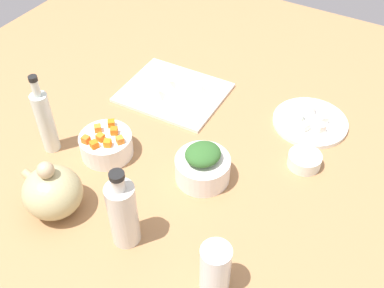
{
  "coord_description": "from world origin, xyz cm",
  "views": [
    {
      "loc": [
        -43.17,
        74.13,
        90.69
      ],
      "look_at": [
        0.0,
        0.0,
        8.0
      ],
      "focal_mm": 43.33,
      "sensor_mm": 36.0,
      "label": 1
    }
  ],
  "objects": [
    {
      "name": "tabletop",
      "position": [
        0.0,
        0.0,
        1.5
      ],
      "size": [
        190.0,
        190.0,
        3.0
      ],
      "primitive_type": "cube",
      "color": "#A5764B",
      "rests_on": "ground"
    },
    {
      "name": "carrot_cube_0",
      "position": [
        18.89,
        7.71,
        9.96
      ],
      "size": [
        2.46,
        2.46,
        1.8
      ],
      "primitive_type": "cube",
      "rotation": [
        0.0,
        0.0,
        2.1
      ],
      "color": "orange",
      "rests_on": "bowl_carrots"
    },
    {
      "name": "drinking_glass_0",
      "position": [
        -22.52,
        29.51,
        9.2
      ],
      "size": [
        6.3,
        6.3,
        12.41
      ],
      "primitive_type": "cylinder",
      "color": "white",
      "rests_on": "tabletop"
    },
    {
      "name": "bottle_0",
      "position": [
        34.55,
        15.65,
        12.63
      ],
      "size": [
        4.41,
        4.41,
        23.44
      ],
      "color": "silver",
      "rests_on": "tabletop"
    },
    {
      "name": "cutting_board",
      "position": [
        18.68,
        -20.88,
        3.5
      ],
      "size": [
        30.74,
        25.93,
        1.0
      ],
      "primitive_type": "cube",
      "rotation": [
        0.0,
        0.0,
        0.03
      ],
      "color": "silver",
      "rests_on": "tabletop"
    },
    {
      "name": "chopped_greens_mound",
      "position": [
        -5.83,
        4.75,
        11.42
      ],
      "size": [
        11.27,
        11.65,
        3.86
      ],
      "primitive_type": "ellipsoid",
      "rotation": [
        0.0,
        0.0,
        1.16
      ],
      "color": "#306129",
      "rests_on": "bowl_greens"
    },
    {
      "name": "dumpling_0",
      "position": [
        21.3,
        -16.03,
        5.37
      ],
      "size": [
        5.6,
        5.59,
        2.73
      ],
      "primitive_type": "pyramid",
      "rotation": [
        0.0,
        0.0,
        2.66
      ],
      "color": "beige",
      "rests_on": "cutting_board"
    },
    {
      "name": "tofu_cube_3",
      "position": [
        -22.02,
        -24.17,
        5.3
      ],
      "size": [
        2.85,
        2.85,
        2.2
      ],
      "primitive_type": "cube",
      "rotation": [
        0.0,
        0.0,
        1.19
      ],
      "color": "white",
      "rests_on": "plate_tofu"
    },
    {
      "name": "teapot",
      "position": [
        19.21,
        30.77,
        9.12
      ],
      "size": [
        15.55,
        13.61,
        15.33
      ],
      "color": "tan",
      "rests_on": "tabletop"
    },
    {
      "name": "tofu_cube_1",
      "position": [
        -19.31,
        -27.38,
        5.3
      ],
      "size": [
        2.24,
        2.24,
        2.2
      ],
      "primitive_type": "cube",
      "rotation": [
        0.0,
        0.0,
        1.59
      ],
      "color": "white",
      "rests_on": "plate_tofu"
    },
    {
      "name": "carrot_cube_6",
      "position": [
        15.53,
        9.7,
        9.96
      ],
      "size": [
        2.49,
        2.49,
        1.8
      ],
      "primitive_type": "cube",
      "rotation": [
        0.0,
        0.0,
        2.56
      ],
      "color": "orange",
      "rests_on": "bowl_carrots"
    },
    {
      "name": "carrot_cube_1",
      "position": [
        20.18,
        14.32,
        9.96
      ],
      "size": [
        2.33,
        2.33,
        1.8
      ],
      "primitive_type": "cube",
      "rotation": [
        0.0,
        0.0,
        1.2
      ],
      "color": "orange",
      "rests_on": "bowl_carrots"
    },
    {
      "name": "dumpling_2",
      "position": [
        10.82,
        -24.14,
        5.54
      ],
      "size": [
        5.87,
        5.98,
        3.08
      ],
      "primitive_type": "pyramid",
      "rotation": [
        0.0,
        0.0,
        1.96
      ],
      "color": "beige",
      "rests_on": "cutting_board"
    },
    {
      "name": "carrot_cube_4",
      "position": [
        23.13,
        13.93,
        9.96
      ],
      "size": [
        1.82,
        1.82,
        1.8
      ],
      "primitive_type": "cube",
      "rotation": [
        0.0,
        0.0,
        0.01
      ],
      "color": "orange",
      "rests_on": "bowl_carrots"
    },
    {
      "name": "tofu_cube_2",
      "position": [
        -20.89,
        -32.14,
        5.3
      ],
      "size": [
        3.06,
        3.06,
        2.2
      ],
      "primitive_type": "cube",
      "rotation": [
        0.0,
        0.0,
        2.17
      ],
      "color": "white",
      "rests_on": "plate_tofu"
    },
    {
      "name": "bowl_greens",
      "position": [
        -5.83,
        4.75,
        6.25
      ],
      "size": [
        13.78,
        13.78,
        6.49
      ],
      "primitive_type": "cylinder",
      "color": "white",
      "rests_on": "tabletop"
    },
    {
      "name": "tofu_cube_4",
      "position": [
        -26.07,
        -25.88,
        5.3
      ],
      "size": [
        3.08,
        3.08,
        2.2
      ],
      "primitive_type": "cube",
      "rotation": [
        0.0,
        0.0,
        2.5
      ],
      "color": "#FAE1CA",
      "rests_on": "plate_tofu"
    },
    {
      "name": "plate_tofu",
      "position": [
        -22.29,
        -28.73,
        3.6
      ],
      "size": [
        21.14,
        21.14,
        1.2
      ],
      "primitive_type": "cylinder",
      "color": "white",
      "rests_on": "tabletop"
    },
    {
      "name": "bowl_small_side",
      "position": [
        -26.46,
        -12.36,
        4.76
      ],
      "size": [
        8.6,
        8.6,
        3.51
      ],
      "primitive_type": "cylinder",
      "color": "white",
      "rests_on": "tabletop"
    },
    {
      "name": "carrot_cube_2",
      "position": [
        17.54,
        12.23,
        9.96
      ],
      "size": [
        2.39,
        2.39,
        1.8
      ],
      "primitive_type": "cube",
      "rotation": [
        0.0,
        0.0,
        2.0
      ],
      "color": "orange",
      "rests_on": "bowl_carrots"
    },
    {
      "name": "bottle_1",
      "position": [
        0.23,
        29.18,
        12.0
      ],
      "size": [
        6.4,
        6.4,
        21.34
      ],
      "color": "silver",
      "rests_on": "tabletop"
    },
    {
      "name": "carrot_cube_3",
      "position": [
        23.18,
        9.02,
        9.96
      ],
      "size": [
        2.54,
        2.54,
        1.8
      ],
      "primitive_type": "cube",
      "rotation": [
        0.0,
        0.0,
        2.33
      ],
      "color": "orange",
      "rests_on": "bowl_carrots"
    },
    {
      "name": "dumpling_1",
      "position": [
        15.97,
        -26.1,
        5.24
      ],
      "size": [
        6.17,
        5.84,
        2.48
      ],
      "primitive_type": "pyramid",
      "rotation": [
        0.0,
        0.0,
        3.48
      ],
      "color": "beige",
      "rests_on": "cutting_board"
    },
    {
      "name": "dumpling_3",
      "position": [
        21.19,
        -21.74,
        5.27
      ],
      "size": [
        5.9,
        6.03,
        2.54
      ],
      "primitive_type": "pyramid",
      "rotation": [
        0.0,
        0.0,
        1.37
      ],
      "color": "beige",
      "rests_on": "cutting_board"
    },
    {
      "name": "bowl_carrots",
      "position": [
        20.33,
        9.88,
        6.03
      ],
      "size": [
        13.79,
        13.79,
        6.06
      ],
      "primitive_type": "cylinder",
      "color": "white",
      "rests_on": "tabletop"
    },
    {
      "name": "carrot_cube_7",
      "position": [
        20.42,
        11.43,
        9.96
      ],
      "size": [
        1.93,
        1.93,
        1.8
      ],
      "primitive_type": "cube",
      "rotation": [
        0.0,
        0.0,
        3.07
      ],
      "color": "orange",
      "rests_on": "bowl_carrots"
    },
    {
      "name": "dumpling_4",
      "position": [
        27.38,
        -25.39,
        5.31
      ],
      "size": [
        7.11,
        7.12,
        2.61
      ],
      "primitive_type": "pyramid",
      "rotation": [
        0.0,
        0.0,
        1.91
      ],
      "color": "beige",
      "rests_on": "cutting_board"
    },
    {
      "name": "tofu_cube_0",
      "position": [
        -25.54,
        -29.98,
        5.3
      ],
      "size": [
        3.09,
        3.09,
        2.2
      ],
      "primitive_type": "cube",
      "rotation": [
        0.0,
        0.0,
        0.68
      ],
      "color": "white",
      "rests_on": "plate_tofu"
    },
    {
      "name": "carrot_cube_5",
      "position": [
        21.3,
        5.73,
        9.96
      ],
      "size": [
        2.53,
        2.53,
        1.8
      ],
      "primitive_type": "cube",
      "rotation": [
        0.0,
        0.0,
        2.24
      ],
      "color": "orange",
      "rests_on": "bowl_carrots"
    }
  ]
}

